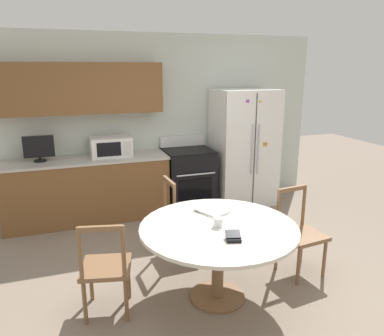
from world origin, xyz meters
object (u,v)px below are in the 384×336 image
at_px(refrigerator, 244,147).
at_px(countertop_tv, 39,148).
at_px(microwave, 111,146).
at_px(dining_chair_right, 300,234).
at_px(dining_chair_far, 183,216).
at_px(dining_chair_left, 106,268).
at_px(wallet, 233,237).
at_px(candle_glass, 218,223).
at_px(oven_range, 188,179).

distance_m(refrigerator, countertop_tv, 2.98).
height_order(microwave, dining_chair_right, microwave).
bearing_deg(dining_chair_right, refrigerator, -107.36).
height_order(countertop_tv, dining_chair_far, countertop_tv).
bearing_deg(microwave, refrigerator, -2.81).
relative_size(microwave, dining_chair_far, 0.62).
bearing_deg(microwave, dining_chair_right, -53.93).
height_order(refrigerator, dining_chair_left, refrigerator).
height_order(countertop_tv, dining_chair_right, countertop_tv).
xyz_separation_m(microwave, dining_chair_left, (-0.37, -2.27, -0.60)).
distance_m(dining_chair_right, dining_chair_far, 1.32).
xyz_separation_m(countertop_tv, wallet, (1.57, -2.68, -0.32)).
bearing_deg(dining_chair_far, countertop_tv, -134.07).
bearing_deg(candle_glass, countertop_tv, 123.30).
distance_m(refrigerator, dining_chair_left, 3.28).
relative_size(dining_chair_left, wallet, 5.84).
height_order(oven_range, dining_chair_right, oven_range).
bearing_deg(microwave, oven_range, -3.19).
relative_size(countertop_tv, candle_glass, 4.40).
relative_size(microwave, dining_chair_left, 0.62).
xyz_separation_m(countertop_tv, dining_chair_left, (0.57, -2.26, -0.65)).
distance_m(candle_glass, wallet, 0.30).
height_order(refrigerator, countertop_tv, refrigerator).
bearing_deg(oven_range, wallet, -100.67).
bearing_deg(candle_glass, refrigerator, 58.41).
xyz_separation_m(oven_range, dining_chair_left, (-1.50, -2.21, -0.03)).
height_order(dining_chair_right, candle_glass, dining_chair_right).
bearing_deg(dining_chair_left, microwave, 93.79).
bearing_deg(refrigerator, dining_chair_far, -137.88).
bearing_deg(wallet, dining_chair_far, 90.84).
bearing_deg(wallet, candle_glass, 91.94).
relative_size(countertop_tv, dining_chair_left, 0.43).
bearing_deg(refrigerator, countertop_tv, 178.39).
bearing_deg(dining_chair_right, candle_glass, 2.79).
distance_m(microwave, wallet, 2.78).
distance_m(oven_range, dining_chair_far, 1.42).
bearing_deg(refrigerator, candle_glass, -121.59).
height_order(countertop_tv, candle_glass, countertop_tv).
distance_m(oven_range, microwave, 1.26).
bearing_deg(refrigerator, dining_chair_right, -100.87).
xyz_separation_m(oven_range, microwave, (-1.13, 0.06, 0.57)).
xyz_separation_m(dining_chair_left, wallet, (1.00, -0.42, 0.33)).
xyz_separation_m(oven_range, wallet, (-0.50, -2.63, 0.29)).
xyz_separation_m(countertop_tv, dining_chair_far, (1.55, -1.37, -0.65)).
bearing_deg(refrigerator, oven_range, 177.66).
height_order(dining_chair_left, wallet, dining_chair_left).
height_order(microwave, candle_glass, microwave).
bearing_deg(dining_chair_left, dining_chair_right, 14.26).
relative_size(refrigerator, dining_chair_left, 1.99).
distance_m(countertop_tv, dining_chair_right, 3.45).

